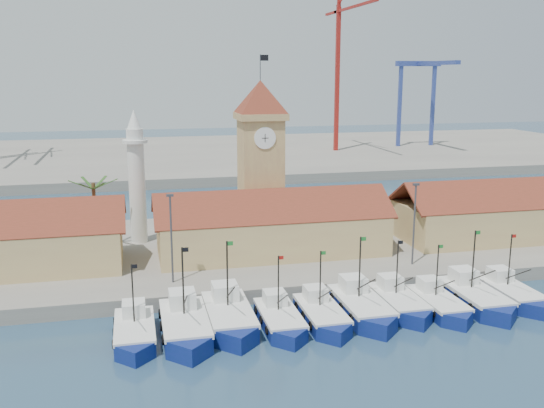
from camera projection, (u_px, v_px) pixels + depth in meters
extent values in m
plane|color=navy|center=(324.00, 334.00, 52.25)|extent=(400.00, 400.00, 0.00)
cube|color=gray|center=(264.00, 249.00, 74.94)|extent=(140.00, 32.00, 1.50)
cube|color=gray|center=(194.00, 156.00, 156.76)|extent=(240.00, 80.00, 2.00)
cube|color=navy|center=(135.00, 335.00, 50.96)|extent=(3.26, 7.38, 1.68)
cube|color=navy|center=(135.00, 354.00, 47.45)|extent=(3.26, 3.26, 1.68)
cube|color=silver|center=(134.00, 325.00, 50.79)|extent=(3.33, 7.58, 0.33)
cube|color=silver|center=(134.00, 309.00, 52.38)|extent=(1.96, 2.05, 1.30)
cylinder|color=black|center=(133.00, 294.00, 50.68)|extent=(0.13, 0.13, 5.22)
cube|color=black|center=(134.00, 266.00, 50.21)|extent=(0.47, 0.02, 0.33)
cube|color=navy|center=(185.00, 329.00, 51.96)|extent=(3.83, 8.67, 1.97)
cube|color=navy|center=(190.00, 351.00, 47.83)|extent=(3.83, 3.83, 1.97)
cube|color=silver|center=(185.00, 318.00, 51.75)|extent=(3.91, 8.91, 0.38)
cube|color=silver|center=(182.00, 299.00, 53.63)|extent=(2.30, 2.41, 1.53)
cylinder|color=black|center=(183.00, 282.00, 51.62)|extent=(0.15, 0.15, 6.13)
cube|color=black|center=(185.00, 250.00, 51.08)|extent=(0.55, 0.02, 0.38)
cube|color=navy|center=(229.00, 320.00, 53.88)|extent=(3.82, 8.65, 1.97)
cube|color=navy|center=(237.00, 340.00, 49.76)|extent=(3.82, 3.82, 1.97)
cube|color=silver|center=(229.00, 309.00, 53.67)|extent=(3.90, 8.89, 0.38)
cube|color=silver|center=(225.00, 292.00, 55.55)|extent=(2.29, 2.40, 1.53)
cylinder|color=black|center=(227.00, 274.00, 53.54)|extent=(0.15, 0.15, 6.12)
cube|color=#197226|center=(230.00, 243.00, 53.00)|extent=(0.55, 0.02, 0.38)
cube|color=navy|center=(280.00, 322.00, 53.60)|extent=(3.22, 7.28, 1.65)
cube|color=navy|center=(290.00, 339.00, 50.13)|extent=(3.21, 3.21, 1.65)
cube|color=silver|center=(280.00, 313.00, 53.42)|extent=(3.28, 7.48, 0.32)
cube|color=silver|center=(275.00, 298.00, 55.00)|extent=(1.93, 2.02, 1.29)
cylinder|color=black|center=(278.00, 284.00, 53.31)|extent=(0.13, 0.13, 5.14)
cube|color=#A5140F|center=(281.00, 258.00, 52.86)|extent=(0.46, 0.02, 0.32)
cube|color=navy|center=(321.00, 317.00, 54.56)|extent=(3.29, 7.43, 1.69)
cube|color=navy|center=(335.00, 334.00, 51.02)|extent=(3.28, 3.28, 1.69)
cube|color=silver|center=(321.00, 309.00, 54.38)|extent=(3.35, 7.64, 0.33)
cube|color=silver|center=(315.00, 294.00, 55.99)|extent=(1.97, 2.06, 1.31)
cylinder|color=black|center=(320.00, 279.00, 54.27)|extent=(0.13, 0.13, 5.26)
cube|color=#197226|center=(323.00, 253.00, 53.80)|extent=(0.47, 0.02, 0.33)
cube|color=navy|center=(361.00, 310.00, 56.18)|extent=(3.70, 8.38, 1.90)
cube|color=navy|center=(378.00, 328.00, 52.19)|extent=(3.70, 3.70, 1.90)
cube|color=silver|center=(361.00, 300.00, 55.97)|extent=(3.78, 8.61, 0.37)
cube|color=silver|center=(353.00, 284.00, 57.79)|extent=(2.22, 2.33, 1.48)
cylinder|color=black|center=(360.00, 268.00, 55.85)|extent=(0.15, 0.15, 5.93)
cube|color=#197226|center=(363.00, 239.00, 55.32)|extent=(0.53, 0.02, 0.37)
cube|color=navy|center=(398.00, 305.00, 57.50)|extent=(3.35, 7.57, 1.72)
cube|color=navy|center=(416.00, 320.00, 53.90)|extent=(3.34, 3.34, 1.72)
cube|color=silver|center=(398.00, 296.00, 57.32)|extent=(3.41, 7.78, 0.33)
cube|color=silver|center=(390.00, 282.00, 58.96)|extent=(2.01, 2.10, 1.34)
cylinder|color=black|center=(397.00, 268.00, 57.21)|extent=(0.13, 0.13, 5.35)
cube|color=black|center=(401.00, 242.00, 56.73)|extent=(0.48, 0.02, 0.33)
cube|color=navy|center=(437.00, 306.00, 57.19)|extent=(3.19, 7.22, 1.64)
cube|color=navy|center=(457.00, 321.00, 53.75)|extent=(3.19, 3.19, 1.64)
cube|color=silver|center=(438.00, 298.00, 57.02)|extent=(3.25, 7.42, 0.32)
cube|color=silver|center=(429.00, 284.00, 58.58)|extent=(1.91, 2.00, 1.28)
cylinder|color=black|center=(437.00, 271.00, 56.91)|extent=(0.13, 0.13, 5.10)
cube|color=#197226|center=(441.00, 246.00, 56.46)|extent=(0.46, 0.02, 0.32)
cube|color=navy|center=(474.00, 300.00, 58.56)|extent=(3.68, 8.32, 1.89)
cube|color=navy|center=(499.00, 317.00, 54.60)|extent=(3.68, 3.68, 1.89)
cube|color=silver|center=(474.00, 291.00, 58.36)|extent=(3.75, 8.55, 0.37)
cube|color=silver|center=(463.00, 276.00, 60.16)|extent=(2.21, 2.31, 1.47)
cylinder|color=black|center=(473.00, 260.00, 58.24)|extent=(0.15, 0.15, 5.88)
cube|color=#197226|center=(478.00, 233.00, 57.72)|extent=(0.53, 0.02, 0.37)
cube|color=navy|center=(510.00, 296.00, 59.83)|extent=(3.32, 7.52, 1.71)
cube|color=navy|center=(534.00, 310.00, 56.25)|extent=(3.32, 3.32, 1.71)
cube|color=silver|center=(510.00, 288.00, 59.64)|extent=(3.39, 7.73, 0.33)
cube|color=silver|center=(500.00, 274.00, 61.27)|extent=(1.99, 2.09, 1.33)
cylinder|color=black|center=(510.00, 260.00, 59.53)|extent=(0.13, 0.13, 5.32)
cube|color=#A5140F|center=(514.00, 236.00, 59.06)|extent=(0.47, 0.02, 0.33)
cube|color=tan|center=(272.00, 233.00, 70.49)|extent=(26.00, 10.00, 4.50)
cube|color=maroon|center=(277.00, 206.00, 67.31)|extent=(27.04, 5.13, 3.21)
cube|color=maroon|center=(267.00, 198.00, 72.07)|extent=(27.04, 5.13, 3.21)
cube|color=tan|center=(515.00, 219.00, 77.54)|extent=(30.00, 10.00, 4.50)
cube|color=maroon|center=(530.00, 194.00, 74.36)|extent=(31.20, 5.13, 3.21)
cube|color=maroon|center=(505.00, 186.00, 79.12)|extent=(31.20, 5.13, 3.21)
cube|color=tan|center=(261.00, 180.00, 75.09)|extent=(5.00, 5.00, 15.00)
cube|color=tan|center=(260.00, 116.00, 73.41)|extent=(5.80, 5.80, 0.80)
pyramid|color=maroon|center=(260.00, 97.00, 72.92)|extent=(5.80, 5.80, 4.00)
cylinder|color=white|center=(265.00, 138.00, 71.49)|extent=(2.60, 0.15, 2.60)
cube|color=black|center=(265.00, 138.00, 71.42)|extent=(0.08, 0.02, 1.00)
cube|color=black|center=(265.00, 138.00, 71.42)|extent=(0.80, 0.02, 0.08)
cylinder|color=#3F3F44|center=(260.00, 67.00, 72.18)|extent=(0.10, 0.10, 3.00)
cube|color=black|center=(264.00, 58.00, 72.06)|extent=(1.00, 0.03, 0.70)
cylinder|color=silver|center=(137.00, 186.00, 73.79)|extent=(2.00, 2.00, 14.00)
cylinder|color=silver|center=(135.00, 141.00, 72.63)|extent=(3.00, 3.00, 0.40)
cone|color=silver|center=(134.00, 120.00, 72.08)|extent=(1.80, 1.80, 2.40)
cylinder|color=brown|center=(95.00, 216.00, 71.43)|extent=(0.44, 0.44, 8.00)
cube|color=#2A541C|center=(106.00, 184.00, 70.93)|extent=(2.80, 0.35, 1.18)
cube|color=#2A541C|center=(100.00, 182.00, 71.93)|extent=(1.71, 2.60, 1.18)
cube|color=#2A541C|center=(88.00, 183.00, 71.62)|extent=(1.71, 2.60, 1.18)
cube|color=#2A541C|center=(81.00, 185.00, 70.31)|extent=(2.80, 0.35, 1.18)
cube|color=#2A541C|center=(86.00, 187.00, 69.31)|extent=(1.71, 2.60, 1.18)
cube|color=#2A541C|center=(99.00, 186.00, 69.62)|extent=(1.71, 2.60, 1.18)
cylinder|color=#3F3F44|center=(171.00, 239.00, 59.75)|extent=(0.20, 0.20, 9.00)
cube|color=#3F3F44|center=(170.00, 195.00, 58.82)|extent=(0.70, 0.25, 0.25)
cylinder|color=#3F3F44|center=(414.00, 224.00, 65.48)|extent=(0.20, 0.20, 9.00)
cube|color=#3F3F44|center=(416.00, 184.00, 64.55)|extent=(0.70, 0.25, 0.25)
cube|color=maroon|center=(337.00, 80.00, 156.09)|extent=(1.00, 1.00, 36.26)
cube|color=maroon|center=(354.00, 6.00, 141.85)|extent=(0.60, 27.85, 0.60)
cube|color=maroon|center=(332.00, 13.00, 157.22)|extent=(0.60, 10.00, 0.60)
cube|color=#2F4190|center=(400.00, 106.00, 166.77)|extent=(0.90, 0.90, 22.00)
cube|color=#2F4190|center=(433.00, 106.00, 168.97)|extent=(0.90, 0.90, 22.00)
cube|color=#2F4190|center=(418.00, 64.00, 165.43)|extent=(13.00, 1.40, 1.40)
cube|color=#2F4190|center=(436.00, 63.00, 155.91)|extent=(1.40, 22.00, 1.00)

